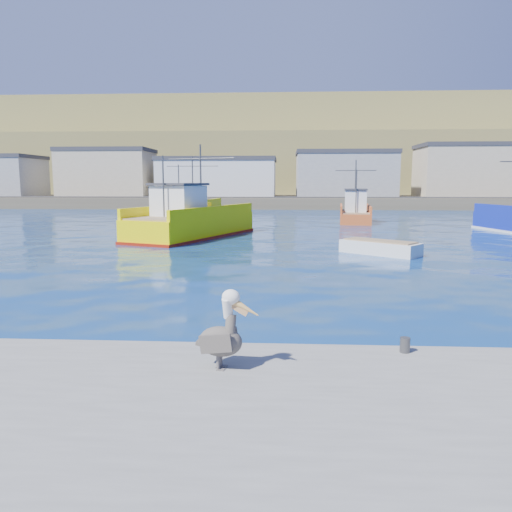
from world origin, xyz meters
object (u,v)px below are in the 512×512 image
(skiff_mid, at_px, (380,249))
(pelican, at_px, (223,335))
(trawler_yellow_b, at_px, (189,211))
(trawler_yellow_a, at_px, (191,222))
(boat_orange, at_px, (355,212))

(skiff_mid, bearing_deg, pelican, -108.79)
(trawler_yellow_b, xyz_separation_m, skiff_mid, (14.58, -22.06, -0.74))
(trawler_yellow_a, xyz_separation_m, trawler_yellow_b, (-2.86, 14.30, -0.03))
(boat_orange, bearing_deg, trawler_yellow_b, 177.97)
(trawler_yellow_b, height_order, boat_orange, trawler_yellow_b)
(trawler_yellow_a, height_order, trawler_yellow_b, trawler_yellow_a)
(skiff_mid, height_order, pelican, pelican)
(trawler_yellow_a, bearing_deg, skiff_mid, -33.51)
(skiff_mid, distance_m, pelican, 19.36)
(trawler_yellow_a, relative_size, pelican, 8.49)
(trawler_yellow_b, bearing_deg, skiff_mid, -56.55)
(trawler_yellow_b, relative_size, skiff_mid, 2.77)
(trawler_yellow_b, relative_size, pelican, 7.91)
(trawler_yellow_b, bearing_deg, trawler_yellow_a, -78.67)
(skiff_mid, bearing_deg, trawler_yellow_a, 146.49)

